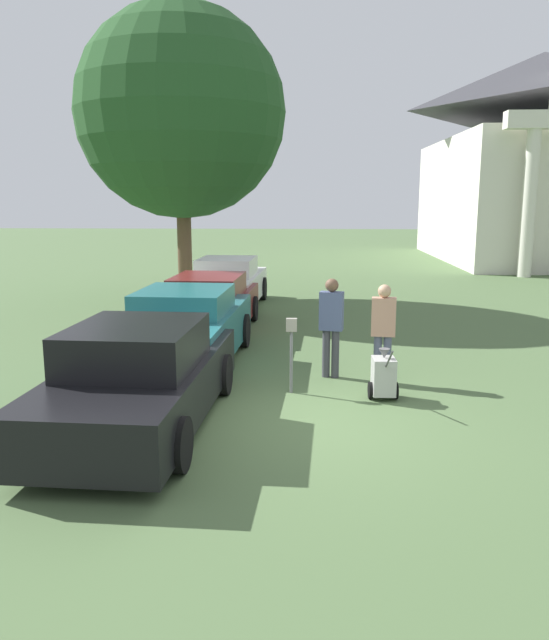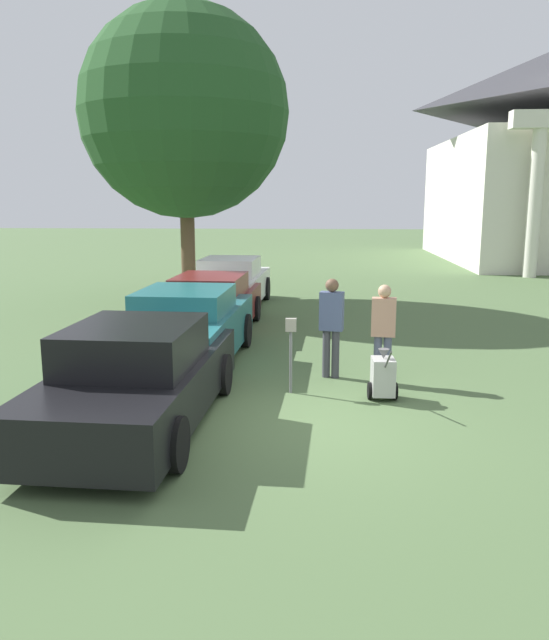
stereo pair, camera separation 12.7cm
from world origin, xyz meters
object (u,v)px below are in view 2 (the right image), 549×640
person_supervisor (383,327)px  equipment_cart (383,376)px  parked_car_black (139,379)px  parked_car_white (231,284)px  parking_meter (291,341)px  church (547,147)px  person_worker (331,321)px  parked_car_teal (188,328)px  parked_car_maroon (212,306)px

person_supervisor → equipment_cart: size_ratio=1.77×
parked_car_black → parked_car_white: 10.06m
parking_meter → church: bearing=62.7°
person_worker → church: bearing=-104.7°
parking_meter → church: size_ratio=0.05×
person_worker → church: (11.54, 22.71, 4.76)m
parked_car_black → parking_meter: parked_car_black is taller
parked_car_white → equipment_cart: 9.39m
parked_car_black → parked_car_white: bearing=92.6°
equipment_cart → parked_car_white: bearing=110.7°
parked_car_teal → church: church is taller
person_worker → equipment_cart: 1.62m
parked_car_black → church: bearing=63.1°
parking_meter → equipment_cart: 1.61m
person_supervisor → equipment_cart: bearing=92.1°
parked_car_maroon → church: (14.35, 18.93, 5.15)m
parked_car_teal → equipment_cart: parked_car_teal is taller
person_supervisor → church: (10.64, 23.01, 4.80)m
parked_car_black → parked_car_teal: (0.00, 3.48, 0.02)m
parked_car_black → parked_car_maroon: 6.42m
parking_meter → person_supervisor: person_supervisor is taller
parked_car_teal → parked_car_maroon: parked_car_teal is taller
parked_car_teal → person_worker: 2.95m
parked_car_white → church: bearing=49.4°
person_supervisor → equipment_cart: (-0.09, -0.93, -0.62)m
equipment_cart → church: bearing=63.9°
parked_car_maroon → person_worker: 4.73m
church → parking_meter: bearing=-117.3°
parked_car_teal → parked_car_maroon: bearing=92.6°
parked_car_black → person_worker: size_ratio=2.73×
parked_car_maroon → parking_meter: 5.21m
parked_car_teal → church: 26.65m
parked_car_black → parked_car_white: parked_car_black is taller
parked_car_teal → church: size_ratio=0.21×
parked_car_white → person_worker: bearing=-66.7°
equipment_cart → person_supervisor: bearing=82.7°
person_worker → parked_car_maroon: bearing=-41.2°
parked_car_white → church: size_ratio=0.20×
parked_car_maroon → church: bearing=55.4°
parked_car_white → church: (14.35, 15.29, 5.11)m
person_supervisor → parked_car_black: bearing=39.7°
parked_car_white → person_supervisor: 8.57m
parked_car_black → person_supervisor: (3.71, 2.34, 0.31)m
parked_car_white → person_worker: size_ratio=2.59×
parking_meter → parked_car_white: bearing=104.1°
parked_car_maroon → parking_meter: size_ratio=3.89×
person_supervisor → church: 25.80m
parked_car_teal → parked_car_black: bearing=-87.4°
parked_car_black → church: church is taller
parked_car_black → parked_car_teal: parked_car_black is taller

